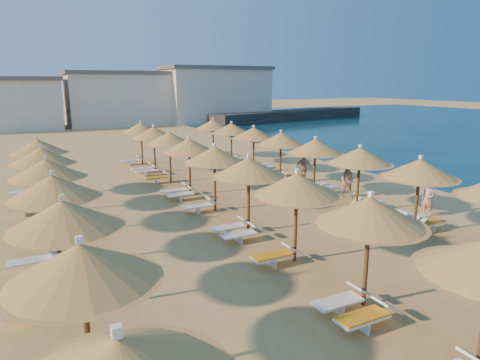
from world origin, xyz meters
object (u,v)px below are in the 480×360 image
parasol_row_east (360,157)px  beachgoer_b (348,181)px  beachgoer_a (428,199)px  beachgoer_c (303,168)px  jetty (293,115)px  parasol_row_west (249,168)px

parasol_row_east → beachgoer_b: (1.32, 2.13, -1.69)m
beachgoer_a → beachgoer_b: (-1.07, 4.01, 0.11)m
beachgoer_a → beachgoer_c: size_ratio=0.93×
jetty → beachgoer_c: bearing=-135.5°
jetty → parasol_row_west: parasol_row_west is taller
parasol_row_east → beachgoer_a: size_ratio=22.59×
parasol_row_west → beachgoer_a: 8.47m
jetty → beachgoer_c: 43.37m
jetty → beachgoer_c: size_ratio=17.61×
parasol_row_west → beachgoer_a: (8.06, -1.88, -1.80)m
jetty → beachgoer_a: bearing=-129.5°
parasol_row_west → beachgoer_b: parasol_row_west is taller
beachgoer_b → parasol_row_east: bearing=-72.0°
jetty → beachgoer_c: (-23.82, -36.25, 0.10)m
beachgoer_c → jetty: bearing=77.1°
beachgoer_a → beachgoer_b: 4.15m
parasol_row_east → beachgoer_b: bearing=58.1°
parasol_row_east → beachgoer_c: (1.40, 6.16, -1.74)m
beachgoer_a → beachgoer_c: beachgoer_c is taller
parasol_row_west → beachgoer_a: size_ratio=22.59×
beachgoer_a → beachgoer_c: (-0.99, 8.04, 0.06)m
parasol_row_east → beachgoer_b: 3.03m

